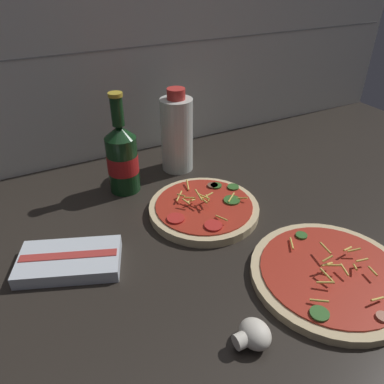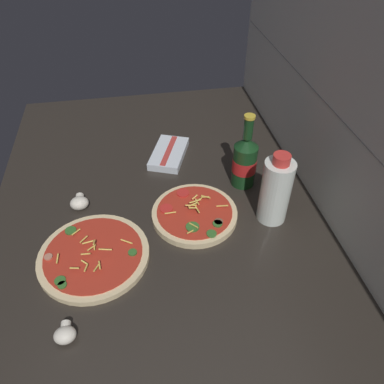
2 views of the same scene
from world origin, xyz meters
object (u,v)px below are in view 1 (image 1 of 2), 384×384
mushroom_left (253,335)px  dish_towel (70,261)px  pizza_near (331,275)px  oil_bottle (177,134)px  beer_bottle (122,157)px  pizza_far (204,208)px

mushroom_left → dish_towel: (-19.61, 27.66, -0.58)cm
pizza_near → mushroom_left: bearing=-167.7°
mushroom_left → dish_towel: size_ratio=0.27×
oil_bottle → dish_towel: 41.12cm
pizza_near → beer_bottle: 49.21cm
oil_bottle → pizza_near: bearing=-82.6°
pizza_far → dish_towel: size_ratio=1.17×
beer_bottle → oil_bottle: size_ratio=1.11×
pizza_far → dish_towel: (-28.86, -3.28, 0.14)cm
beer_bottle → oil_bottle: 15.83cm
beer_bottle → mushroom_left: bearing=-87.0°
beer_bottle → pizza_near: bearing=-63.8°
oil_bottle → mushroom_left: (-12.86, -51.49, -7.73)cm
pizza_far → oil_bottle: bearing=80.0°
oil_bottle → dish_towel: (-32.47, -23.83, -8.30)cm
pizza_near → beer_bottle: beer_bottle is taller
mushroom_left → pizza_near: bearing=12.3°
pizza_far → dish_towel: pizza_far is taller
pizza_near → oil_bottle: oil_bottle is taller
pizza_far → mushroom_left: 32.30cm
oil_bottle → dish_towel: oil_bottle is taller
beer_bottle → dish_towel: 27.36cm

